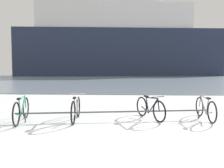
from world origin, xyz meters
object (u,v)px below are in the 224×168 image
at_px(bicycle_1, 76,109).
at_px(bicycle_3, 205,108).
at_px(bicycle_0, 21,110).
at_px(ferry_ship, 117,42).
at_px(bicycle_2, 150,108).

xyz_separation_m(bicycle_1, bicycle_3, (4.17, 0.44, -0.02)).
height_order(bicycle_0, ferry_ship, ferry_ship).
distance_m(bicycle_1, bicycle_2, 2.41).
bearing_deg(bicycle_2, bicycle_3, 1.39).
bearing_deg(bicycle_0, ferry_ship, 89.15).
bearing_deg(bicycle_1, bicycle_0, -169.85).
bearing_deg(bicycle_1, ferry_ship, 90.80).
bearing_deg(bicycle_2, ferry_ship, 93.21).
bearing_deg(bicycle_2, bicycle_1, -170.63).
xyz_separation_m(bicycle_3, ferry_ship, (-4.96, 56.37, 9.42)).
xyz_separation_m(bicycle_2, ferry_ship, (-3.17, 56.41, 9.42)).
distance_m(bicycle_3, ferry_ship, 57.36).
relative_size(bicycle_0, ferry_ship, 0.03).
distance_m(bicycle_0, ferry_ship, 57.87).
distance_m(bicycle_0, bicycle_3, 5.85).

